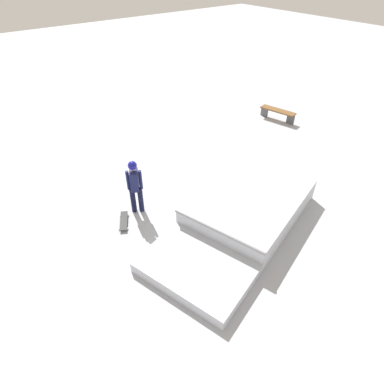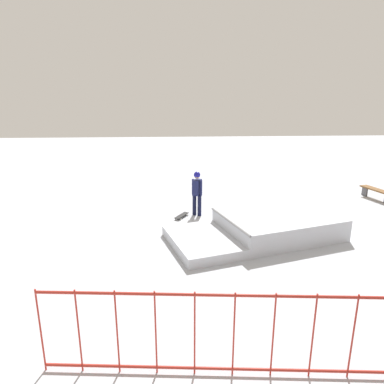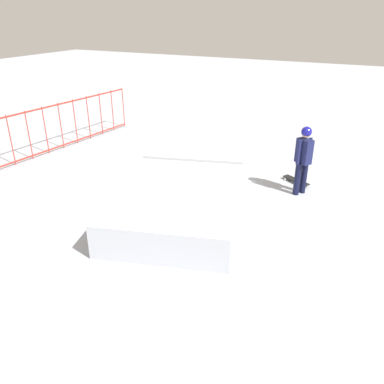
{
  "view_description": "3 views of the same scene",
  "coord_description": "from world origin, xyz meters",
  "px_view_note": "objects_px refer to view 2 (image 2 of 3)",
  "views": [
    {
      "loc": [
        6.5,
        5.73,
        6.28
      ],
      "look_at": [
        2.21,
        0.22,
        0.9
      ],
      "focal_mm": 29.9,
      "sensor_mm": 36.0,
      "label": 1
    },
    {
      "loc": [
        4.32,
        11.28,
        4.3
      ],
      "look_at": [
        3.53,
        -0.74,
        1.0
      ],
      "focal_mm": 31.34,
      "sensor_mm": 36.0,
      "label": 2
    },
    {
      "loc": [
        -5.85,
        -2.53,
        4.24
      ],
      "look_at": [
        1.04,
        0.91,
        0.6
      ],
      "focal_mm": 36.53,
      "sensor_mm": 36.0,
      "label": 3
    }
  ],
  "objects_px": {
    "skate_ramp": "(266,227)",
    "park_bench": "(376,192)",
    "skateboard": "(182,215)",
    "skater": "(197,190)"
  },
  "relations": [
    {
      "from": "skate_ramp",
      "to": "skateboard",
      "type": "relative_size",
      "value": 7.48
    },
    {
      "from": "skateboard",
      "to": "park_bench",
      "type": "height_order",
      "value": "park_bench"
    },
    {
      "from": "skater",
      "to": "park_bench",
      "type": "bearing_deg",
      "value": 134.25
    },
    {
      "from": "skateboard",
      "to": "skate_ramp",
      "type": "bearing_deg",
      "value": 83.21
    },
    {
      "from": "skate_ramp",
      "to": "park_bench",
      "type": "relative_size",
      "value": 3.59
    },
    {
      "from": "skate_ramp",
      "to": "park_bench",
      "type": "bearing_deg",
      "value": -164.17
    },
    {
      "from": "skate_ramp",
      "to": "park_bench",
      "type": "xyz_separation_m",
      "value": [
        -6.12,
        -3.85,
        0.04
      ]
    },
    {
      "from": "skater",
      "to": "skateboard",
      "type": "relative_size",
      "value": 2.18
    },
    {
      "from": "skateboard",
      "to": "park_bench",
      "type": "relative_size",
      "value": 0.48
    },
    {
      "from": "park_bench",
      "to": "skateboard",
      "type": "bearing_deg",
      "value": 11.75
    }
  ]
}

